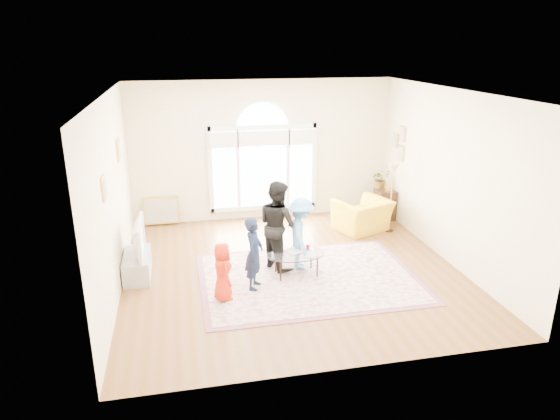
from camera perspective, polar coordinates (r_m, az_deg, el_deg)
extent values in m
plane|color=brown|center=(9.25, 1.33, -6.82)|extent=(6.00, 6.00, 0.00)
plane|color=beige|center=(11.54, -1.99, 6.78)|extent=(6.00, 0.00, 6.00)
plane|color=beige|center=(5.97, 7.96, -5.10)|extent=(6.00, 0.00, 6.00)
plane|color=beige|center=(8.54, -18.61, 1.47)|extent=(0.00, 6.00, 6.00)
plane|color=beige|center=(9.79, 18.82, 3.59)|extent=(0.00, 6.00, 6.00)
plane|color=white|center=(8.38, 1.50, 13.32)|extent=(6.00, 6.00, 0.00)
cube|color=white|center=(11.85, -1.88, 0.34)|extent=(2.50, 0.08, 0.10)
cube|color=white|center=(11.40, -1.98, 9.44)|extent=(2.50, 0.08, 0.10)
cube|color=white|center=(11.45, -7.97, 4.46)|extent=(0.10, 0.08, 2.00)
cube|color=white|center=(11.85, 3.91, 5.08)|extent=(0.10, 0.08, 2.00)
cube|color=#C6E2FF|center=(11.47, -6.35, 4.56)|extent=(0.55, 0.02, 1.80)
cube|color=#C6E2FF|center=(11.77, 2.38, 5.02)|extent=(0.55, 0.02, 1.80)
cube|color=#C6E2FF|center=(11.59, -1.93, 4.80)|extent=(1.10, 0.02, 1.80)
cylinder|color=#C6E2FF|center=(11.40, -1.98, 9.20)|extent=(1.20, 0.02, 1.20)
cube|color=white|center=(11.50, -4.81, 4.63)|extent=(0.07, 0.04, 1.80)
cube|color=white|center=(11.69, 0.91, 4.93)|extent=(0.07, 0.04, 1.80)
cube|color=white|center=(11.24, -6.44, 8.02)|extent=(0.65, 0.12, 0.35)
cube|color=white|center=(11.36, -1.90, 8.23)|extent=(1.20, 0.12, 0.35)
cube|color=white|center=(11.54, 2.53, 8.40)|extent=(0.65, 0.12, 0.35)
cube|color=tan|center=(9.67, -18.00, 6.55)|extent=(0.03, 0.34, 0.40)
cube|color=#ADA38E|center=(9.67, -17.89, 6.56)|extent=(0.01, 0.28, 0.34)
cube|color=tan|center=(7.57, -19.47, 2.39)|extent=(0.03, 0.30, 0.36)
cube|color=#ADA38E|center=(7.57, -19.34, 2.40)|extent=(0.01, 0.24, 0.30)
cube|color=tan|center=(11.45, 13.86, 8.45)|extent=(0.03, 0.28, 0.34)
cube|color=#ADA38E|center=(11.44, 13.78, 8.45)|extent=(0.01, 0.22, 0.28)
cube|color=tan|center=(11.53, 13.70, 6.35)|extent=(0.03, 0.28, 0.34)
cube|color=#ADA38E|center=(11.52, 13.61, 6.35)|extent=(0.01, 0.22, 0.28)
cube|color=tan|center=(11.80, 13.06, 7.77)|extent=(0.03, 0.26, 0.32)
cube|color=#ADA38E|center=(11.79, 12.98, 7.77)|extent=(0.01, 0.20, 0.26)
cube|color=beige|center=(8.94, 3.27, -7.74)|extent=(3.60, 2.60, 0.02)
cube|color=#80485A|center=(8.94, 3.27, -7.76)|extent=(3.80, 2.80, 0.01)
cube|color=#9B9EA3|center=(9.27, -15.99, -6.10)|extent=(0.45, 1.00, 0.42)
imported|color=black|center=(9.07, -16.28, -3.13)|extent=(0.14, 1.07, 0.62)
cube|color=#6186D2|center=(9.07, -15.72, -3.09)|extent=(0.02, 0.88, 0.50)
ellipsoid|color=silver|center=(8.87, 1.89, -5.08)|extent=(1.06, 0.70, 0.02)
cylinder|color=black|center=(9.21, 3.58, -5.61)|extent=(0.03, 0.03, 0.40)
cylinder|color=black|center=(9.05, -0.48, -6.02)|extent=(0.03, 0.03, 0.40)
cylinder|color=black|center=(8.88, 4.28, -6.59)|extent=(0.03, 0.03, 0.40)
cylinder|color=black|center=(8.72, 0.07, -7.04)|extent=(0.03, 0.03, 0.40)
imported|color=#B2A58C|center=(8.87, 0.92, -4.90)|extent=(0.31, 0.35, 0.03)
imported|color=#B2A58C|center=(8.82, 2.62, -5.09)|extent=(0.25, 0.32, 0.02)
cylinder|color=red|center=(8.99, 3.20, -4.29)|extent=(0.07, 0.07, 0.12)
imported|color=yellow|center=(11.12, 9.40, -0.62)|extent=(1.35, 1.28, 0.70)
cube|color=black|center=(12.00, 11.87, 0.67)|extent=(0.40, 0.50, 0.70)
cylinder|color=black|center=(11.32, 12.31, -2.29)|extent=(0.20, 0.20, 0.02)
cylinder|color=#BA8A42|center=(11.11, 12.55, 0.92)|extent=(0.02, 0.02, 1.35)
cone|color=#CCB284|center=(10.91, 12.81, 4.54)|extent=(0.28, 0.28, 0.22)
cylinder|color=white|center=(12.10, 11.24, 0.87)|extent=(0.20, 0.20, 0.70)
imported|color=#33722D|center=(11.94, 11.41, 3.50)|extent=(0.41, 0.36, 0.45)
cube|color=tan|center=(11.73, -13.25, -1.66)|extent=(0.80, 0.14, 0.62)
imported|color=red|center=(8.08, -6.58, -6.98)|extent=(0.39, 0.52, 0.97)
imported|color=#111B33|center=(8.34, -2.99, -4.96)|extent=(0.45, 0.53, 1.25)
imported|color=black|center=(9.02, -0.26, -1.71)|extent=(0.89, 0.98, 1.64)
imported|color=#DE9EAD|center=(9.48, -0.38, -2.01)|extent=(0.52, 0.78, 1.23)
imported|color=#5FA5DE|center=(9.04, 2.40, -2.71)|extent=(0.60, 0.92, 1.34)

